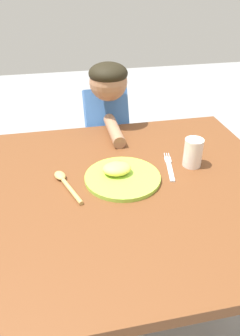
{
  "coord_description": "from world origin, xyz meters",
  "views": [
    {
      "loc": [
        -0.18,
        -0.88,
        1.37
      ],
      "look_at": [
        0.02,
        0.09,
        0.74
      ],
      "focal_mm": 34.66,
      "sensor_mm": 36.0,
      "label": 1
    }
  ],
  "objects_px": {
    "spoon": "(65,182)",
    "drinking_cup": "(193,153)",
    "plate": "(121,175)",
    "fork": "(169,167)",
    "person": "(107,146)"
  },
  "relations": [
    {
      "from": "plate",
      "to": "drinking_cup",
      "type": "bearing_deg",
      "value": 7.23
    },
    {
      "from": "plate",
      "to": "spoon",
      "type": "bearing_deg",
      "value": 178.17
    },
    {
      "from": "spoon",
      "to": "person",
      "type": "relative_size",
      "value": 0.2
    },
    {
      "from": "spoon",
      "to": "drinking_cup",
      "type": "relative_size",
      "value": 1.88
    },
    {
      "from": "drinking_cup",
      "to": "plate",
      "type": "bearing_deg",
      "value": -172.77
    },
    {
      "from": "person",
      "to": "fork",
      "type": "bearing_deg",
      "value": 106.8
    },
    {
      "from": "drinking_cup",
      "to": "spoon",
      "type": "bearing_deg",
      "value": -176.5
    },
    {
      "from": "spoon",
      "to": "person",
      "type": "height_order",
      "value": "person"
    },
    {
      "from": "plate",
      "to": "fork",
      "type": "bearing_deg",
      "value": 9.81
    },
    {
      "from": "plate",
      "to": "spoon",
      "type": "distance_m",
      "value": 0.2
    },
    {
      "from": "person",
      "to": "spoon",
      "type": "bearing_deg",
      "value": 66.01
    },
    {
      "from": "fork",
      "to": "spoon",
      "type": "distance_m",
      "value": 0.39
    },
    {
      "from": "drinking_cup",
      "to": "person",
      "type": "bearing_deg",
      "value": 115.57
    },
    {
      "from": "plate",
      "to": "fork",
      "type": "xyz_separation_m",
      "value": [
        0.19,
        0.03,
        -0.01
      ]
    },
    {
      "from": "fork",
      "to": "spoon",
      "type": "bearing_deg",
      "value": 106.29
    }
  ]
}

